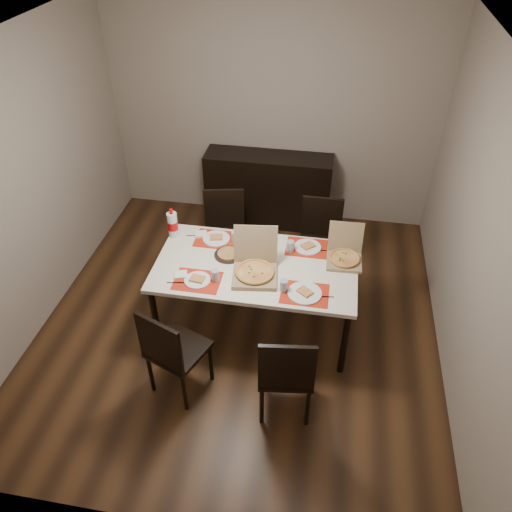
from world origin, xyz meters
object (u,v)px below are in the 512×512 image
Objects in this scene: chair_near_left at (172,350)px; soda_bottle at (173,225)px; chair_far_left at (225,229)px; sideboard at (268,190)px; chair_far_right at (320,238)px; chair_near_right at (286,371)px; pizza_box_center at (255,269)px; dip_bowl at (269,252)px; dining_table at (256,270)px.

soda_bottle is (-0.33, 1.20, 0.37)m from chair_near_left.
chair_far_left is at bearing 53.50° from soda_bottle.
sideboard is 1.05m from chair_far_left.
chair_far_right is (1.06, 1.72, 0.00)m from chair_near_left.
soda_bottle is at bearing -114.79° from sideboard.
chair_near_left and chair_far_right have the same top height.
sideboard is at bearing 125.06° from chair_far_right.
chair_far_left is 3.10× the size of soda_bottle.
chair_near_left and chair_near_right have the same top height.
chair_near_right and chair_far_right have the same top height.
chair_far_left and chair_far_right have the same top height.
pizza_box_center reaches higher than chair_near_right.
chair_near_left is at bearing -91.69° from chair_far_left.
chair_near_left is 1.27m from dip_bowl.
dining_table is at bearing 95.51° from pizza_box_center.
chair_near_right reaches higher than dining_table.
chair_far_right is at bearing 20.66° from soda_bottle.
chair_near_left is 1.00× the size of chair_far_right.
dining_table is at bearing 112.69° from chair_near_right.
chair_near_left reaches higher than sideboard.
chair_far_left is at bearing 88.31° from chair_near_left.
chair_far_right is at bearing 61.64° from pizza_box_center.
dip_bowl is (0.57, -0.62, 0.25)m from chair_far_left.
sideboard is 5.00× the size of soda_bottle.
sideboard is at bearing 82.23° from chair_near_left.
chair_far_right is at bearing -54.94° from sideboard.
sideboard is at bearing 98.85° from dip_bowl.
chair_near_left is 1.00× the size of chair_far_left.
sideboard is at bearing 95.13° from pizza_box_center.
chair_far_left is (-0.88, 1.76, 0.00)m from chair_near_right.
chair_near_left reaches higher than dining_table.
pizza_box_center is at bearing -26.50° from soda_bottle.
chair_near_left is 1.99× the size of pizza_box_center.
chair_near_left is at bearing -121.61° from chair_far_right.
chair_far_right is at bearing 85.77° from chair_near_right.
pizza_box_center is 0.97m from soda_bottle.
pizza_box_center is 4.26× the size of dip_bowl.
chair_near_right is at bearing -67.31° from dining_table.
chair_near_right is at bearing -78.57° from sideboard.
chair_near_left is 8.47× the size of dip_bowl.
chair_near_right reaches higher than dip_bowl.
pizza_box_center is (0.01, -0.13, 0.13)m from dining_table.
pizza_box_center reaches higher than chair_far_left.
dining_table is (0.16, -1.81, 0.23)m from sideboard.
chair_far_left is 0.73m from soda_bottle.
chair_far_left is at bearing -107.73° from sideboard.
pizza_box_center is (-0.51, -0.95, 0.30)m from chair_far_right.
sideboard is 1.61× the size of chair_near_left.
sideboard is at bearing 72.27° from chair_far_left.
chair_far_left reaches higher than dining_table.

